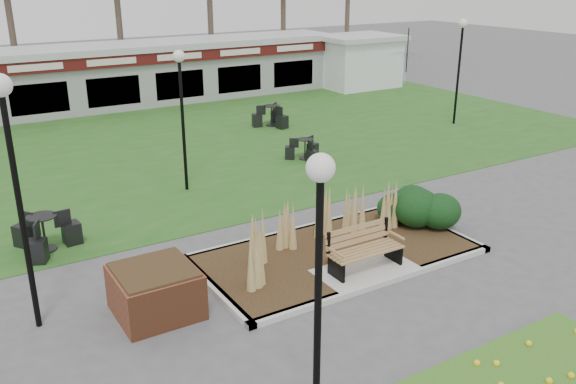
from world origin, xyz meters
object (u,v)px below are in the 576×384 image
lamp_post_mid_right (181,90)px  park_bench (363,248)px  lamp_post_near_left (319,244)px  bistro_set_b (305,152)px  bistro_set_c (272,119)px  patio_umbrella (406,67)px  lamp_post_mid_left (11,150)px  brick_planter (156,291)px  service_hut (358,61)px  lamp_post_far_right (461,48)px  bistro_set_a (45,239)px  food_pavilion (104,76)px

lamp_post_mid_right → park_bench: bearing=-80.0°
lamp_post_near_left → bistro_set_b: bearing=57.7°
bistro_set_c → patio_umbrella: bearing=12.3°
park_bench → lamp_post_mid_right: size_ratio=0.41×
lamp_post_mid_left → brick_planter: bearing=-19.4°
service_hut → lamp_post_mid_left: lamp_post_mid_left is taller
lamp_post_far_right → lamp_post_mid_left: bearing=-158.3°
bistro_set_b → patio_umbrella: (10.51, 6.70, 1.22)m
brick_planter → bistro_set_b: bearing=41.3°
park_bench → bistro_set_c: (4.88, 12.39, -0.28)m
lamp_post_far_right → bistro_set_a: size_ratio=2.68×
food_pavilion → lamp_post_far_right: 16.16m
park_bench → bistro_set_a: bearing=140.0°
lamp_post_near_left → lamp_post_mid_right: 10.97m
bistro_set_c → patio_umbrella: size_ratio=0.68×
lamp_post_far_right → patio_umbrella: size_ratio=1.86×
brick_planter → lamp_post_mid_left: bearing=160.6°
brick_planter → patio_umbrella: (18.39, 13.63, 1.00)m
lamp_post_near_left → bistro_set_a: bearing=102.7°
brick_planter → patio_umbrella: patio_umbrella is taller
lamp_post_mid_left → park_bench: bearing=-12.8°
food_pavilion → lamp_post_mid_left: (-6.43, -18.25, 1.93)m
food_pavilion → lamp_post_mid_left: bearing=-109.4°
lamp_post_mid_right → bistro_set_c: lamp_post_mid_right is taller
bistro_set_a → bistro_set_c: (10.54, 7.64, -0.00)m
service_hut → lamp_post_far_right: bearing=-101.3°
bistro_set_c → bistro_set_a: bearing=-144.1°
lamp_post_mid_right → brick_planter: bearing=-117.2°
bistro_set_b → food_pavilion: bearing=106.1°
food_pavilion → lamp_post_near_left: 23.82m
lamp_post_near_left → bistro_set_a: lamp_post_near_left is taller
bistro_set_b → brick_planter: bearing=-138.7°
bistro_set_a → bistro_set_b: (9.15, 2.93, -0.05)m
service_hut → lamp_post_far_right: lamp_post_far_right is taller
food_pavilion → patio_umbrella: size_ratio=10.53×
brick_planter → bistro_set_c: brick_planter is taller
brick_planter → bistro_set_b: 10.50m
brick_planter → bistro_set_c: size_ratio=0.95×
park_bench → lamp_post_near_left: size_ratio=0.40×
food_pavilion → patio_umbrella: food_pavilion is taller
lamp_post_mid_left → lamp_post_far_right: size_ratio=1.08×
bistro_set_a → lamp_post_mid_left: bearing=-103.1°
park_bench → lamp_post_mid_left: (-6.43, 1.47, 2.81)m
lamp_post_near_left → patio_umbrella: bearing=45.6°
lamp_post_mid_left → patio_umbrella: (20.43, 12.92, -1.92)m
service_hut → bistro_set_a: bearing=-145.9°
lamp_post_mid_right → lamp_post_far_right: bearing=7.7°
brick_planter → service_hut: 24.71m
bistro_set_b → bistro_set_c: 4.91m
bistro_set_c → service_hut: bearing=31.8°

